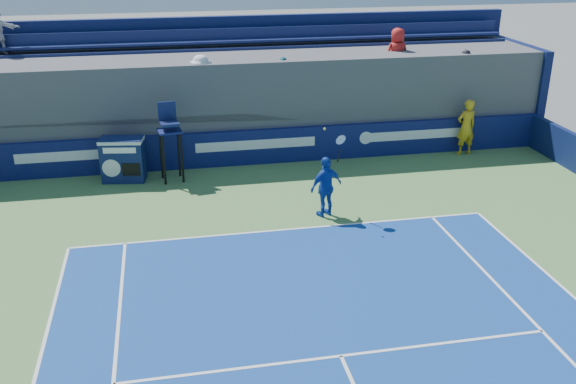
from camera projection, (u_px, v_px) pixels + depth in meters
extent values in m
imported|color=gold|center=(466.00, 127.00, 22.20)|extent=(0.76, 0.55, 1.95)
cube|color=white|center=(285.00, 230.00, 16.89)|extent=(10.97, 0.07, 0.00)
cube|color=white|center=(341.00, 356.00, 11.92)|extent=(8.23, 0.07, 0.00)
cube|color=#0D144E|center=(256.00, 147.00, 21.39)|extent=(20.40, 0.20, 1.20)
cube|color=white|center=(68.00, 156.00, 20.18)|extent=(3.20, 0.01, 0.32)
cube|color=white|center=(256.00, 145.00, 21.25)|extent=(4.00, 0.01, 0.32)
cube|color=white|center=(413.00, 135.00, 22.24)|extent=(3.60, 0.01, 0.32)
cylinder|color=white|center=(366.00, 138.00, 21.93)|extent=(0.44, 0.01, 0.44)
cube|color=#0F1C4B|center=(123.00, 160.00, 19.95)|extent=(1.40, 0.90, 1.40)
cube|color=silver|center=(121.00, 140.00, 19.71)|extent=(1.42, 0.92, 0.10)
cylinder|color=silver|center=(111.00, 168.00, 19.66)|extent=(0.56, 0.11, 0.56)
cube|color=black|center=(131.00, 170.00, 19.70)|extent=(0.55, 0.11, 0.40)
cube|color=white|center=(119.00, 151.00, 19.45)|extent=(0.99, 0.17, 0.18)
cylinder|color=black|center=(164.00, 160.00, 19.58)|extent=(0.08, 0.08, 1.60)
cylinder|color=black|center=(182.00, 158.00, 19.76)|extent=(0.08, 0.08, 1.60)
cylinder|color=black|center=(161.00, 155.00, 20.07)|extent=(0.08, 0.08, 1.60)
cylinder|color=black|center=(179.00, 153.00, 20.24)|extent=(0.08, 0.08, 1.60)
cube|color=#101753|center=(170.00, 131.00, 19.60)|extent=(0.79, 0.79, 0.06)
cube|color=#121B45|center=(170.00, 124.00, 19.41)|extent=(0.61, 0.52, 0.08)
cube|color=#121945|center=(167.00, 111.00, 19.61)|extent=(0.55, 0.14, 0.60)
imported|color=#143EA6|center=(326.00, 187.00, 17.43)|extent=(1.08, 0.77, 1.71)
cylinder|color=black|center=(339.00, 156.00, 17.22)|extent=(0.08, 0.16, 0.39)
torus|color=silver|center=(341.00, 140.00, 16.98)|extent=(0.31, 0.20, 0.29)
cylinder|color=silver|center=(341.00, 140.00, 16.98)|extent=(0.26, 0.15, 0.24)
sphere|color=gold|center=(325.00, 129.00, 16.63)|extent=(0.07, 0.07, 0.07)
cube|color=#4D4D51|center=(247.00, 101.00, 22.70)|extent=(20.40, 3.60, 3.38)
cube|color=#4D4D51|center=(253.00, 117.00, 21.56)|extent=(20.40, 0.90, 0.55)
cube|color=#151E4F|center=(253.00, 104.00, 21.29)|extent=(20.00, 0.45, 0.08)
cube|color=#151E4F|center=(252.00, 97.00, 21.44)|extent=(20.00, 0.06, 0.45)
cube|color=#4D4D51|center=(249.00, 95.00, 22.16)|extent=(20.40, 0.90, 0.55)
cube|color=#151E4F|center=(249.00, 82.00, 21.89)|extent=(20.00, 0.45, 0.08)
cube|color=#151E4F|center=(248.00, 75.00, 22.04)|extent=(20.00, 0.06, 0.45)
cube|color=#4D4D51|center=(245.00, 74.00, 22.77)|extent=(20.40, 0.90, 0.55)
cube|color=#151E4F|center=(245.00, 61.00, 22.50)|extent=(20.00, 0.45, 0.08)
cube|color=#151E4F|center=(244.00, 54.00, 22.65)|extent=(20.00, 0.06, 0.45)
cube|color=#4D4D51|center=(241.00, 54.00, 23.37)|extent=(20.40, 0.90, 0.55)
cube|color=#151E4F|center=(241.00, 41.00, 23.10)|extent=(20.00, 0.45, 0.08)
cube|color=#151E4F|center=(240.00, 34.00, 23.25)|extent=(20.00, 0.06, 0.45)
cube|color=#0C1647|center=(240.00, 75.00, 24.27)|extent=(20.80, 0.30, 4.40)
cube|color=#0C1647|center=(515.00, 88.00, 24.54)|extent=(0.30, 3.90, 3.40)
imported|color=gold|center=(58.00, 96.00, 20.02)|extent=(0.73, 0.57, 1.50)
imported|color=silver|center=(202.00, 84.00, 20.75)|extent=(1.25, 0.79, 1.86)
imported|color=teal|center=(284.00, 83.00, 21.27)|extent=(1.00, 0.42, 1.69)
imported|color=red|center=(397.00, 54.00, 22.60)|extent=(0.97, 0.70, 1.84)
imported|color=black|center=(463.00, 74.00, 22.40)|extent=(0.70, 0.53, 1.73)
imported|color=#A62717|center=(41.00, 95.00, 19.92)|extent=(1.49, 0.56, 1.58)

